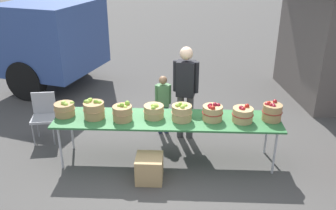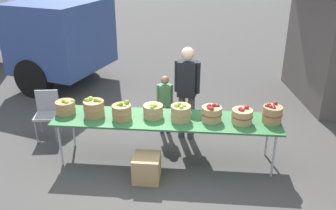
# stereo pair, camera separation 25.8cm
# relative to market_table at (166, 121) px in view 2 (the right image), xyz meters

# --- Properties ---
(ground_plane) EXTENTS (40.00, 40.00, 0.00)m
(ground_plane) POSITION_rel_market_table_xyz_m (0.00, 0.00, -0.72)
(ground_plane) COLOR #474442
(market_table) EXTENTS (3.50, 0.76, 0.75)m
(market_table) POSITION_rel_market_table_xyz_m (0.00, 0.00, 0.00)
(market_table) COLOR #2D6B38
(market_table) RESTS_ON ground
(apple_basket_green_0) EXTENTS (0.33, 0.33, 0.25)m
(apple_basket_green_0) POSITION_rel_market_table_xyz_m (-1.61, 0.05, 0.15)
(apple_basket_green_0) COLOR #A87F51
(apple_basket_green_0) RESTS_ON market_table
(apple_basket_green_1) EXTENTS (0.34, 0.34, 0.31)m
(apple_basket_green_1) POSITION_rel_market_table_xyz_m (-1.14, -0.01, 0.17)
(apple_basket_green_1) COLOR #A87F51
(apple_basket_green_1) RESTS_ON market_table
(apple_basket_green_2) EXTENTS (0.32, 0.32, 0.29)m
(apple_basket_green_2) POSITION_rel_market_table_xyz_m (-0.68, -0.07, 0.16)
(apple_basket_green_2) COLOR #A87F51
(apple_basket_green_2) RESTS_ON market_table
(apple_basket_green_3) EXTENTS (0.33, 0.33, 0.25)m
(apple_basket_green_3) POSITION_rel_market_table_xyz_m (-0.21, 0.04, 0.14)
(apple_basket_green_3) COLOR tan
(apple_basket_green_3) RESTS_ON market_table
(apple_basket_green_4) EXTENTS (0.33, 0.33, 0.29)m
(apple_basket_green_4) POSITION_rel_market_table_xyz_m (0.23, -0.03, 0.16)
(apple_basket_green_4) COLOR tan
(apple_basket_green_4) RESTS_ON market_table
(apple_basket_red_0) EXTENTS (0.32, 0.32, 0.28)m
(apple_basket_red_0) POSITION_rel_market_table_xyz_m (0.70, 0.00, 0.16)
(apple_basket_red_0) COLOR tan
(apple_basket_red_0) RESTS_ON market_table
(apple_basket_red_1) EXTENTS (0.33, 0.33, 0.27)m
(apple_basket_red_1) POSITION_rel_market_table_xyz_m (1.15, -0.03, 0.15)
(apple_basket_red_1) COLOR tan
(apple_basket_red_1) RESTS_ON market_table
(apple_basket_red_2) EXTENTS (0.31, 0.31, 0.31)m
(apple_basket_red_2) POSITION_rel_market_table_xyz_m (1.60, 0.03, 0.17)
(apple_basket_red_2) COLOR #A87F51
(apple_basket_red_2) RESTS_ON market_table
(vendor_adult) EXTENTS (0.44, 0.27, 1.68)m
(vendor_adult) POSITION_rel_market_table_xyz_m (0.28, 0.79, 0.27)
(vendor_adult) COLOR #3F3F3F
(vendor_adult) RESTS_ON ground
(child_customer) EXTENTS (0.29, 0.18, 1.12)m
(child_customer) POSITION_rel_market_table_xyz_m (-0.12, 0.94, -0.06)
(child_customer) COLOR #262D4C
(child_customer) RESTS_ON ground
(folding_chair) EXTENTS (0.46, 0.46, 0.86)m
(folding_chair) POSITION_rel_market_table_xyz_m (-2.20, 0.62, -0.21)
(folding_chair) COLOR #99999E
(folding_chair) RESTS_ON ground
(produce_crate) EXTENTS (0.39, 0.39, 0.39)m
(produce_crate) POSITION_rel_market_table_xyz_m (-0.24, -0.55, -0.52)
(produce_crate) COLOR tan
(produce_crate) RESTS_ON ground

